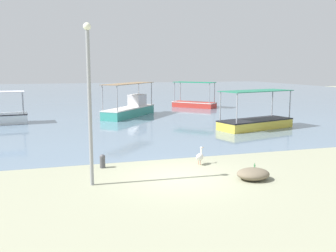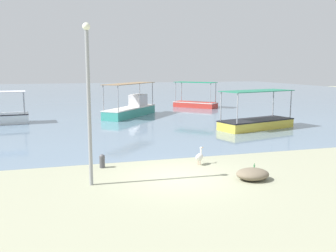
{
  "view_description": "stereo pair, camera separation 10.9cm",
  "coord_description": "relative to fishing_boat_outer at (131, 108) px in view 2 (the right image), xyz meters",
  "views": [
    {
      "loc": [
        -4.51,
        -13.75,
        4.35
      ],
      "look_at": [
        0.87,
        4.54,
        1.36
      ],
      "focal_mm": 40.0,
      "sensor_mm": 36.0,
      "label": 1
    },
    {
      "loc": [
        -4.41,
        -13.78,
        4.35
      ],
      "look_at": [
        0.87,
        4.54,
        1.36
      ],
      "focal_mm": 40.0,
      "sensor_mm": 36.0,
      "label": 2
    }
  ],
  "objects": [
    {
      "name": "fishing_boat_near_left",
      "position": [
        8.11,
        5.41,
        -0.19
      ],
      "size": [
        4.46,
        4.59,
        2.77
      ],
      "color": "red",
      "rests_on": "harbor_water"
    },
    {
      "name": "lamp_post",
      "position": [
        -5.12,
        -19.34,
        2.61
      ],
      "size": [
        0.28,
        0.28,
        5.91
      ],
      "color": "gray",
      "rests_on": "ground"
    },
    {
      "name": "pelican",
      "position": [
        -0.19,
        -17.71,
        -0.33
      ],
      "size": [
        0.65,
        0.64,
        0.8
      ],
      "color": "#E0997A",
      "rests_on": "ground"
    },
    {
      "name": "fishing_boat_outer",
      "position": [
        0.0,
        0.0,
        0.0
      ],
      "size": [
        5.71,
        6.47,
        2.96
      ],
      "color": "teal",
      "rests_on": "harbor_water"
    },
    {
      "name": "glass_bottle",
      "position": [
        1.81,
        -19.09,
        -0.6
      ],
      "size": [
        0.07,
        0.07,
        0.27
      ],
      "color": "#3F7F4C",
      "rests_on": "ground"
    },
    {
      "name": "net_pile",
      "position": [
        0.99,
        -20.43,
        -0.48
      ],
      "size": [
        1.3,
        1.11,
        0.45
      ],
      "primitive_type": "ellipsoid",
      "color": "#6F624E",
      "rests_on": "ground"
    },
    {
      "name": "ground",
      "position": [
        -1.69,
        -19.32,
        -0.71
      ],
      "size": [
        120.0,
        120.0,
        0.0
      ],
      "primitive_type": "plane",
      "color": "#9B9C7F"
    },
    {
      "name": "harbor_water",
      "position": [
        -1.69,
        28.68,
        -0.7
      ],
      "size": [
        110.0,
        90.0,
        0.0
      ],
      "primitive_type": "cube",
      "color": "slate",
      "rests_on": "ground"
    },
    {
      "name": "fishing_boat_near_right",
      "position": [
        7.29,
        -9.41,
        -0.18
      ],
      "size": [
        6.02,
        3.43,
        2.73
      ],
      "color": "gold",
      "rests_on": "harbor_water"
    },
    {
      "name": "mooring_bollard",
      "position": [
        -4.47,
        -17.01,
        -0.38
      ],
      "size": [
        0.25,
        0.25,
        0.61
      ],
      "color": "#47474C",
      "rests_on": "ground"
    }
  ]
}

